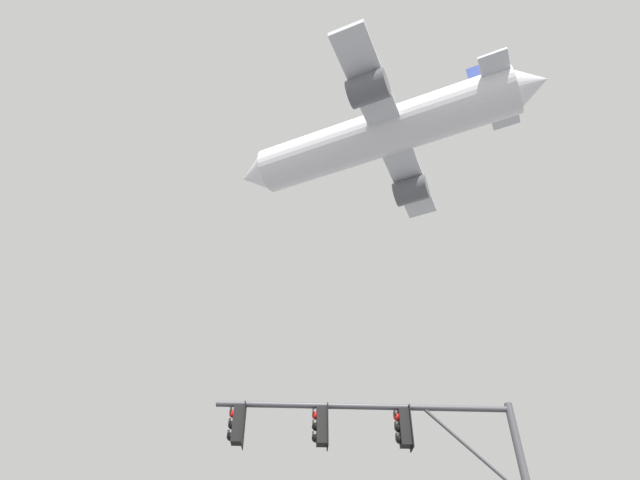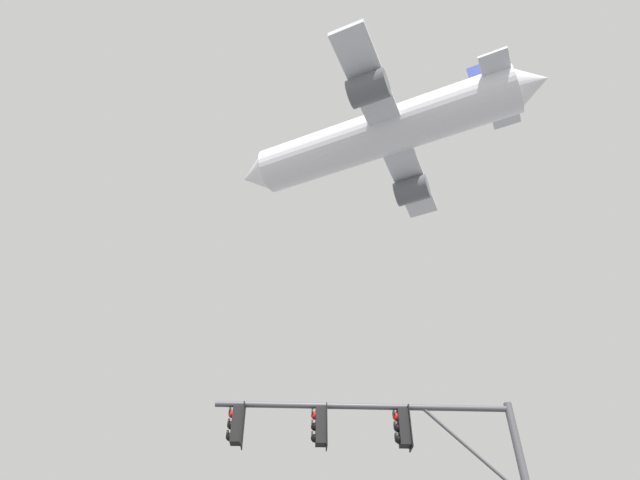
# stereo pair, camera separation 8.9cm
# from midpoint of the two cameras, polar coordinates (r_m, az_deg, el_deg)

# --- Properties ---
(signal_pole_near) EXTENTS (7.51, 0.64, 6.62)m
(signal_pole_near) POSITION_cam_midpoint_polar(r_m,az_deg,el_deg) (13.75, 8.52, -22.32)
(signal_pole_near) COLOR #4C4C51
(signal_pole_near) RESTS_ON ground
(airplane) EXTENTS (22.46, 17.35, 6.37)m
(airplane) POSITION_cam_midpoint_polar(r_m,az_deg,el_deg) (39.81, 6.68, 11.19)
(airplane) COLOR white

